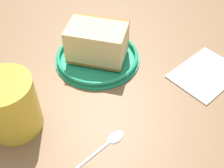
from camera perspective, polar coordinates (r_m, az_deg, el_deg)
ground_plane at (r=54.80cm, az=-3.03°, el=-0.19°), size 152.83×152.83×2.37cm
small_plate at (r=57.65cm, az=-2.90°, el=5.42°), size 16.90×16.90×1.56cm
cake_slice at (r=55.57cm, az=-2.96°, el=8.34°), size 12.93×12.88×6.82cm
tea_mug at (r=46.37cm, az=-19.85°, el=-4.01°), size 11.32×8.64×9.57cm
teaspoon at (r=45.19cm, az=-0.95°, el=-11.61°), size 11.61×3.70×0.80cm
folded_napkin at (r=57.66cm, az=18.09°, el=2.03°), size 14.25×11.75×0.60cm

